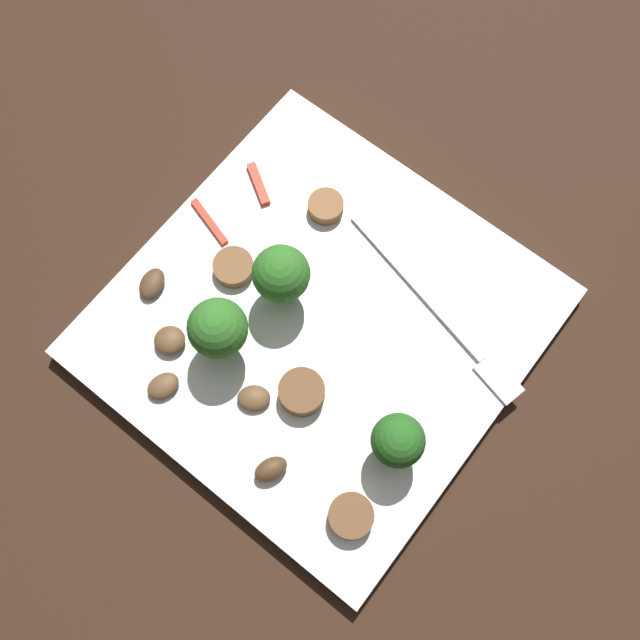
# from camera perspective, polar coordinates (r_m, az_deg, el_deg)

# --- Properties ---
(ground_plane) EXTENTS (1.40, 1.40, 0.00)m
(ground_plane) POSITION_cam_1_polar(r_m,az_deg,el_deg) (0.55, 0.00, -0.51)
(ground_plane) COLOR black
(plate) EXTENTS (0.28, 0.28, 0.02)m
(plate) POSITION_cam_1_polar(r_m,az_deg,el_deg) (0.54, 0.00, -0.26)
(plate) COLOR white
(plate) RESTS_ON ground_plane
(fork) EXTENTS (0.18, 0.05, 0.00)m
(fork) POSITION_cam_1_polar(r_m,az_deg,el_deg) (0.54, 9.69, 0.17)
(fork) COLOR silver
(fork) RESTS_ON plate
(broccoli_floret_0) EXTENTS (0.04, 0.04, 0.06)m
(broccoli_floret_0) POSITION_cam_1_polar(r_m,az_deg,el_deg) (0.49, -7.98, -0.68)
(broccoli_floret_0) COLOR #347525
(broccoli_floret_0) RESTS_ON plate
(broccoli_floret_1) EXTENTS (0.04, 0.04, 0.05)m
(broccoli_floret_1) POSITION_cam_1_polar(r_m,az_deg,el_deg) (0.48, 6.11, -9.38)
(broccoli_floret_1) COLOR #296420
(broccoli_floret_1) RESTS_ON plate
(broccoli_floret_2) EXTENTS (0.04, 0.04, 0.06)m
(broccoli_floret_2) POSITION_cam_1_polar(r_m,az_deg,el_deg) (0.50, -3.17, 3.48)
(broccoli_floret_2) COLOR #347525
(broccoli_floret_2) RESTS_ON plate
(sausage_slice_0) EXTENTS (0.04, 0.04, 0.01)m
(sausage_slice_0) POSITION_cam_1_polar(r_m,az_deg,el_deg) (0.51, -1.44, -5.65)
(sausage_slice_0) COLOR brown
(sausage_slice_0) RESTS_ON plate
(sausage_slice_1) EXTENTS (0.03, 0.03, 0.01)m
(sausage_slice_1) POSITION_cam_1_polar(r_m,az_deg,el_deg) (0.56, 0.45, 8.87)
(sausage_slice_1) COLOR brown
(sausage_slice_1) RESTS_ON plate
(sausage_slice_2) EXTENTS (0.03, 0.03, 0.01)m
(sausage_slice_2) POSITION_cam_1_polar(r_m,az_deg,el_deg) (0.55, -6.77, 4.12)
(sausage_slice_2) COLOR brown
(sausage_slice_2) RESTS_ON plate
(sausage_slice_3) EXTENTS (0.04, 0.04, 0.01)m
(sausage_slice_3) POSITION_cam_1_polar(r_m,az_deg,el_deg) (0.50, 2.43, -15.05)
(sausage_slice_3) COLOR brown
(sausage_slice_3) RESTS_ON plate
(mushroom_0) EXTENTS (0.02, 0.03, 0.01)m
(mushroom_0) POSITION_cam_1_polar(r_m,az_deg,el_deg) (0.50, -3.87, -11.55)
(mushroom_0) COLOR #4C331E
(mushroom_0) RESTS_ON plate
(mushroom_1) EXTENTS (0.02, 0.03, 0.01)m
(mushroom_1) POSITION_cam_1_polar(r_m,az_deg,el_deg) (0.55, -13.01, 2.79)
(mushroom_1) COLOR #4C331E
(mushroom_1) RESTS_ON plate
(mushroom_2) EXTENTS (0.02, 0.03, 0.01)m
(mushroom_2) POSITION_cam_1_polar(r_m,az_deg,el_deg) (0.53, -12.17, -5.05)
(mushroom_2) COLOR brown
(mushroom_2) RESTS_ON plate
(mushroom_3) EXTENTS (0.03, 0.03, 0.01)m
(mushroom_3) POSITION_cam_1_polar(r_m,az_deg,el_deg) (0.53, -11.67, -1.56)
(mushroom_3) COLOR brown
(mushroom_3) RESTS_ON plate
(mushroom_4) EXTENTS (0.03, 0.03, 0.01)m
(mushroom_4) POSITION_cam_1_polar(r_m,az_deg,el_deg) (0.51, -5.22, -6.07)
(mushroom_4) COLOR brown
(mushroom_4) RESTS_ON plate
(pepper_strip_0) EXTENTS (0.04, 0.02, 0.00)m
(pepper_strip_0) POSITION_cam_1_polar(r_m,az_deg,el_deg) (0.57, -8.63, 7.60)
(pepper_strip_0) COLOR red
(pepper_strip_0) RESTS_ON plate
(pepper_strip_1) EXTENTS (0.03, 0.03, 0.00)m
(pepper_strip_1) POSITION_cam_1_polar(r_m,az_deg,el_deg) (0.58, -4.83, 10.56)
(pepper_strip_1) COLOR red
(pepper_strip_1) RESTS_ON plate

